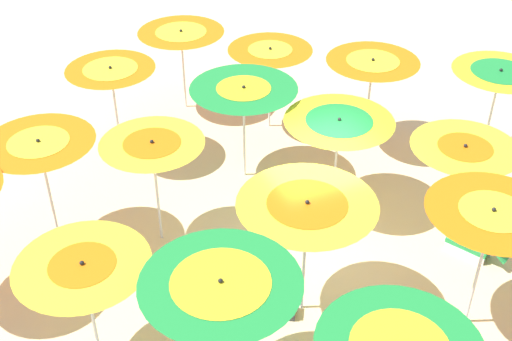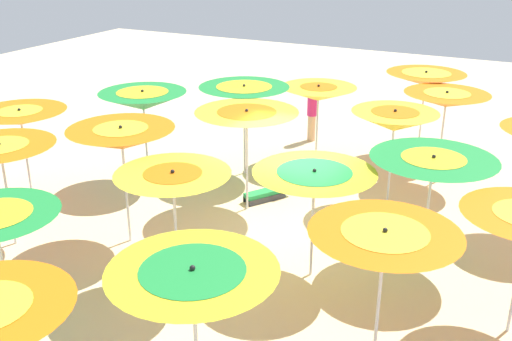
# 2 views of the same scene
# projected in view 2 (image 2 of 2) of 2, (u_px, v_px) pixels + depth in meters

# --- Properties ---
(ground) EXTENTS (42.22, 42.22, 0.04)m
(ground) POSITION_uv_depth(u_px,v_px,m) (284.00, 242.00, 12.44)
(ground) COLOR beige
(beach_umbrella_0) EXTENTS (2.14, 2.14, 2.44)m
(beach_umbrella_0) POSITION_uv_depth(u_px,v_px,m) (426.00, 79.00, 16.31)
(beach_umbrella_0) COLOR silver
(beach_umbrella_0) RESTS_ON ground
(beach_umbrella_1) EXTENTS (2.03, 2.03, 2.19)m
(beach_umbrella_1) POSITION_uv_depth(u_px,v_px,m) (318.00, 93.00, 15.91)
(beach_umbrella_1) COLOR silver
(beach_umbrella_1) RESTS_ON ground
(beach_umbrella_2) EXTENTS (2.29, 2.29, 2.40)m
(beach_umbrella_2) POSITION_uv_depth(u_px,v_px,m) (244.00, 93.00, 15.05)
(beach_umbrella_2) COLOR silver
(beach_umbrella_2) RESTS_ON ground
(beach_umbrella_3) EXTENTS (2.14, 2.14, 2.41)m
(beach_umbrella_3) POSITION_uv_depth(u_px,v_px,m) (143.00, 100.00, 14.56)
(beach_umbrella_3) COLOR silver
(beach_umbrella_3) RESTS_ON ground
(beach_umbrella_4) EXTENTS (2.15, 2.15, 2.15)m
(beach_umbrella_4) POSITION_uv_depth(u_px,v_px,m) (20.00, 117.00, 13.97)
(beach_umbrella_4) COLOR silver
(beach_umbrella_4) RESTS_ON ground
(beach_umbrella_5) EXTENTS (2.05, 2.05, 2.40)m
(beach_umbrella_5) POSITION_uv_depth(u_px,v_px,m) (446.00, 100.00, 14.49)
(beach_umbrella_5) COLOR silver
(beach_umbrella_5) RESTS_ON ground
(beach_umbrella_6) EXTENTS (1.93, 1.93, 2.32)m
(beach_umbrella_6) POSITION_uv_depth(u_px,v_px,m) (394.00, 121.00, 13.29)
(beach_umbrella_6) COLOR silver
(beach_umbrella_6) RESTS_ON ground
(beach_umbrella_7) EXTENTS (2.28, 2.28, 2.40)m
(beach_umbrella_7) POSITION_uv_depth(u_px,v_px,m) (247.00, 119.00, 13.03)
(beach_umbrella_7) COLOR silver
(beach_umbrella_7) RESTS_ON ground
(beach_umbrella_8) EXTENTS (2.09, 2.09, 2.51)m
(beach_umbrella_8) POSITION_uv_depth(u_px,v_px,m) (122.00, 138.00, 11.61)
(beach_umbrella_8) COLOR silver
(beach_umbrella_8) RESTS_ON ground
(beach_umbrella_9) EXTENTS (2.13, 2.13, 2.21)m
(beach_umbrella_9) POSITION_uv_depth(u_px,v_px,m) (0.00, 153.00, 11.58)
(beach_umbrella_9) COLOR silver
(beach_umbrella_9) RESTS_ON ground
(beach_umbrella_11) EXTENTS (2.29, 2.29, 2.27)m
(beach_umbrella_11) POSITION_uv_depth(u_px,v_px,m) (433.00, 167.00, 10.77)
(beach_umbrella_11) COLOR silver
(beach_umbrella_11) RESTS_ON ground
(beach_umbrella_12) EXTENTS (2.20, 2.20, 2.14)m
(beach_umbrella_12) POSITION_uv_depth(u_px,v_px,m) (314.00, 180.00, 10.50)
(beach_umbrella_12) COLOR silver
(beach_umbrella_12) RESTS_ON ground
(beach_umbrella_13) EXTENTS (1.98, 1.98, 2.29)m
(beach_umbrella_13) POSITION_uv_depth(u_px,v_px,m) (173.00, 185.00, 10.07)
(beach_umbrella_13) COLOR silver
(beach_umbrella_13) RESTS_ON ground
(beach_umbrella_17) EXTENTS (2.11, 2.11, 2.28)m
(beach_umbrella_17) POSITION_uv_depth(u_px,v_px,m) (384.00, 242.00, 8.15)
(beach_umbrella_17) COLOR silver
(beach_umbrella_17) RESTS_ON ground
(beach_umbrella_18) EXTENTS (2.08, 2.08, 2.36)m
(beach_umbrella_18) POSITION_uv_depth(u_px,v_px,m) (193.00, 284.00, 7.10)
(beach_umbrella_18) COLOR silver
(beach_umbrella_18) RESTS_ON ground
(lounger_0) EXTENTS (1.22, 0.84, 0.52)m
(lounger_0) POSITION_uv_depth(u_px,v_px,m) (147.00, 276.00, 10.79)
(lounger_0) COLOR silver
(lounger_0) RESTS_ON ground
(lounger_1) EXTENTS (0.93, 1.23, 0.63)m
(lounger_1) POSITION_uv_depth(u_px,v_px,m) (267.00, 192.00, 14.26)
(lounger_1) COLOR #333338
(lounger_1) RESTS_ON ground
(lounger_2) EXTENTS (0.84, 1.20, 0.52)m
(lounger_2) POSITION_uv_depth(u_px,v_px,m) (31.00, 297.00, 10.20)
(lounger_2) COLOR silver
(lounger_2) RESTS_ON ground
(beachgoer_0) EXTENTS (0.30, 0.30, 1.70)m
(beachgoer_0) POSITION_uv_depth(u_px,v_px,m) (312.00, 112.00, 17.97)
(beachgoer_0) COLOR #D8A87F
(beachgoer_0) RESTS_ON ground
(beach_ball) EXTENTS (0.29, 0.29, 0.29)m
(beach_ball) POSITION_uv_depth(u_px,v_px,m) (39.00, 209.00, 13.48)
(beach_ball) COLOR #337FE5
(beach_ball) RESTS_ON ground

